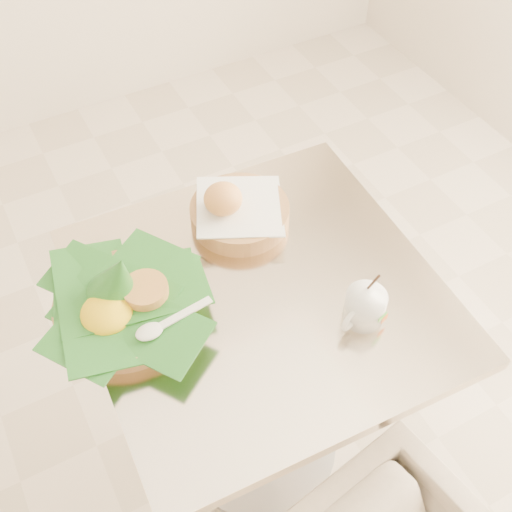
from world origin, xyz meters
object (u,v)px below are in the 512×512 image
bread_basket (237,211)px  cafe_table (261,349)px  rice_basket (122,302)px  coffee_mug (364,307)px

bread_basket → cafe_table: bearing=-102.8°
rice_basket → coffee_mug: size_ratio=2.41×
cafe_table → bread_basket: bearing=77.2°
cafe_table → bread_basket: 0.32m
bread_basket → coffee_mug: size_ratio=1.78×
cafe_table → bread_basket: size_ratio=3.03×
cafe_table → bread_basket: (0.04, 0.20, 0.25)m
bread_basket → coffee_mug: coffee_mug is taller
cafe_table → bread_basket: bread_basket is taller
rice_basket → bread_basket: rice_basket is taller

